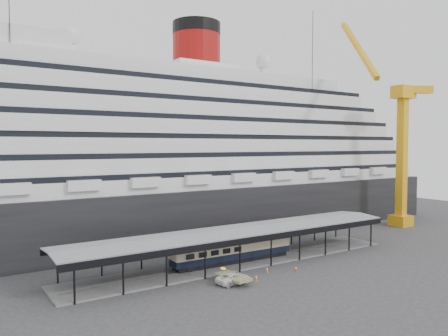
# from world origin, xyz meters

# --- Properties ---
(ground) EXTENTS (200.00, 200.00, 0.00)m
(ground) POSITION_xyz_m (0.00, 0.00, 0.00)
(ground) COLOR #313133
(ground) RESTS_ON ground
(cruise_ship) EXTENTS (130.00, 30.00, 43.90)m
(cruise_ship) POSITION_xyz_m (0.05, 32.00, 18.35)
(cruise_ship) COLOR black
(cruise_ship) RESTS_ON ground
(platform_canopy) EXTENTS (56.00, 9.18, 5.30)m
(platform_canopy) POSITION_xyz_m (0.00, 5.00, 2.36)
(platform_canopy) COLOR slate
(platform_canopy) RESTS_ON ground
(crane_yellow) EXTENTS (23.83, 18.78, 47.60)m
(crane_yellow) POSITION_xyz_m (47.06, 10.54, 19.96)
(crane_yellow) COLOR gold
(crane_yellow) RESTS_ON ground
(port_truck) EXTENTS (5.17, 2.81, 1.37)m
(port_truck) POSITION_xyz_m (-6.61, -2.85, 0.69)
(port_truck) COLOR white
(port_truck) RESTS_ON ground
(pullman_carriage) EXTENTS (20.34, 3.11, 19.91)m
(pullman_carriage) POSITION_xyz_m (-1.27, 5.00, 2.44)
(pullman_carriage) COLOR black
(pullman_carriage) RESTS_ON ground
(traffic_cone_left) EXTENTS (0.48, 0.48, 0.84)m
(traffic_cone_left) POSITION_xyz_m (-3.45, -3.61, 0.42)
(traffic_cone_left) COLOR #E0590C
(traffic_cone_left) RESTS_ON ground
(traffic_cone_mid) EXTENTS (0.50, 0.50, 0.77)m
(traffic_cone_mid) POSITION_xyz_m (3.98, -3.33, 0.38)
(traffic_cone_mid) COLOR red
(traffic_cone_mid) RESTS_ON ground
(traffic_cone_right) EXTENTS (0.40, 0.40, 0.76)m
(traffic_cone_right) POSITION_xyz_m (0.27, -1.33, 0.38)
(traffic_cone_right) COLOR orange
(traffic_cone_right) RESTS_ON ground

